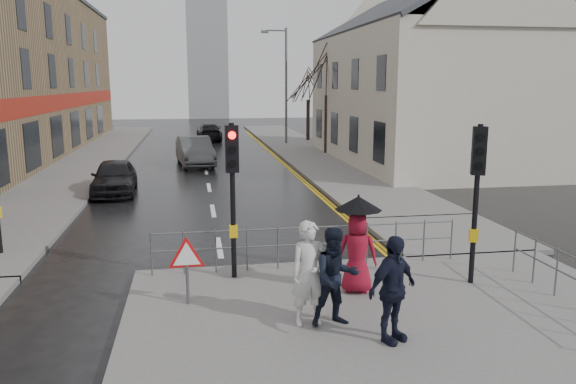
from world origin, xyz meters
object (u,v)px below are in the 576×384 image
object	(u,v)px
pedestrian_with_umbrella	(358,240)
car_mid	(195,151)
pedestrian_b	(336,277)
pedestrian_d	(392,289)
pedestrian_a	(309,273)
car_parked	(114,177)

from	to	relation	value
pedestrian_with_umbrella	car_mid	xyz separation A→B (m)	(-3.14, 19.82, -0.47)
pedestrian_b	pedestrian_d	bearing A→B (deg)	-51.90
pedestrian_b	pedestrian_with_umbrella	xyz separation A→B (m)	(0.84, 1.50, 0.22)
pedestrian_d	car_mid	size ratio (longest dim) A/B	0.39
pedestrian_a	car_mid	size ratio (longest dim) A/B	0.40
pedestrian_with_umbrella	pedestrian_d	size ratio (longest dim) A/B	1.11
pedestrian_b	car_parked	distance (m)	14.86
car_parked	car_mid	bearing A→B (deg)	64.42
car_mid	pedestrian_with_umbrella	bearing A→B (deg)	-88.14
pedestrian_d	car_parked	world-z (taller)	pedestrian_d
pedestrian_with_umbrella	pedestrian_d	xyz separation A→B (m)	(-0.08, -2.27, -0.20)
pedestrian_with_umbrella	pedestrian_b	bearing A→B (deg)	-119.20
pedestrian_b	pedestrian_with_umbrella	world-z (taller)	pedestrian_with_umbrella
pedestrian_b	pedestrian_with_umbrella	size ratio (longest dim) A/B	0.88
pedestrian_a	pedestrian_with_umbrella	bearing A→B (deg)	40.73
pedestrian_d	car_parked	bearing A→B (deg)	84.19
pedestrian_with_umbrella	car_parked	distance (m)	13.85
pedestrian_with_umbrella	car_mid	distance (m)	20.07
pedestrian_b	car_mid	distance (m)	21.44
pedestrian_with_umbrella	car_mid	bearing A→B (deg)	98.99
pedestrian_a	car_parked	distance (m)	14.58
pedestrian_d	car_parked	size ratio (longest dim) A/B	0.45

